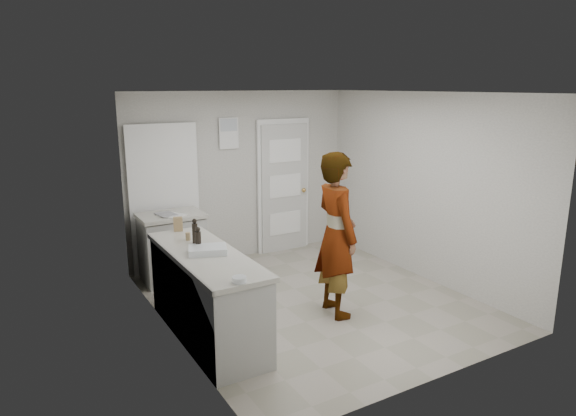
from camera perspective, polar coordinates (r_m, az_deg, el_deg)
ground at (r=6.41m, az=2.81°, el=-10.27°), size 4.00×4.00×0.00m
room_shell at (r=7.66m, az=-6.19°, el=1.71°), size 4.00×4.00×4.00m
main_counter at (r=5.46m, az=-9.01°, el=-9.88°), size 0.64×1.96×0.93m
side_counter at (r=7.08m, az=-12.70°, el=-4.53°), size 0.84×0.61×0.93m
person at (r=5.80m, az=5.40°, el=-2.98°), size 0.53×0.74×1.88m
cake_mix_box at (r=6.09m, az=-12.12°, el=-1.75°), size 0.11×0.08×0.17m
spice_jar at (r=5.73m, az=-11.05°, el=-3.10°), size 0.06×0.06×0.09m
oil_cruet_a at (r=5.36m, az=-9.96°, el=-3.39°), size 0.06×0.06×0.25m
oil_cruet_b at (r=5.59m, az=-10.31°, el=-2.57°), size 0.06×0.06×0.27m
baking_dish at (r=5.26m, az=-8.92°, el=-4.65°), size 0.45×0.38×0.07m
egg_bowl at (r=4.48m, az=-5.44°, el=-7.91°), size 0.13×0.13×0.05m
papers at (r=6.85m, az=-12.80°, el=-0.78°), size 0.37×0.40×0.01m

